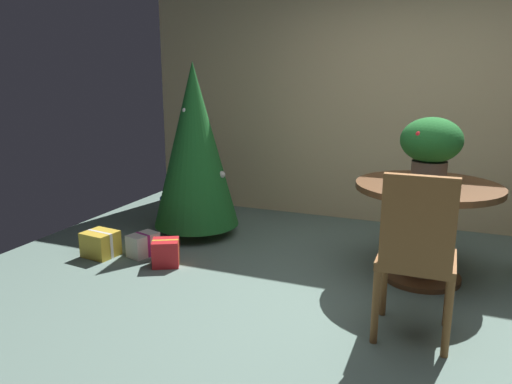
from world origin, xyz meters
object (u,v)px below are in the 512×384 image
at_px(holiday_tree, 195,145).
at_px(gift_box_gold, 101,244).
at_px(wooden_chair_near, 417,250).
at_px(gift_box_cream, 143,245).
at_px(round_dining_table, 426,216).
at_px(flower_vase, 431,145).
at_px(gift_box_red, 166,253).

relative_size(holiday_tree, gift_box_gold, 5.69).
bearing_deg(wooden_chair_near, holiday_tree, 149.26).
bearing_deg(gift_box_cream, round_dining_table, 9.77).
bearing_deg(flower_vase, holiday_tree, 172.03).
bearing_deg(wooden_chair_near, gift_box_red, 166.93).
relative_size(wooden_chair_near, gift_box_gold, 3.49).
bearing_deg(gift_box_gold, round_dining_table, 11.74).
height_order(gift_box_red, gift_box_gold, same).
height_order(wooden_chair_near, gift_box_red, wooden_chair_near).
distance_m(round_dining_table, wooden_chair_near, 0.98).
xyz_separation_m(flower_vase, gift_box_cream, (-2.29, -0.39, -0.95)).
height_order(round_dining_table, gift_box_red, round_dining_table).
bearing_deg(gift_box_red, gift_box_cream, 158.58).
xyz_separation_m(flower_vase, wooden_chair_near, (0.01, -0.98, -0.48)).
relative_size(round_dining_table, wooden_chair_near, 1.04).
height_order(holiday_tree, gift_box_red, holiday_tree).
bearing_deg(wooden_chair_near, gift_box_cream, 165.76).
bearing_deg(wooden_chair_near, gift_box_gold, 170.70).
distance_m(gift_box_red, gift_box_gold, 0.65).
relative_size(round_dining_table, holiday_tree, 0.64).
bearing_deg(gift_box_cream, gift_box_red, -21.42).
height_order(holiday_tree, gift_box_cream, holiday_tree).
bearing_deg(gift_box_cream, flower_vase, 9.70).
relative_size(gift_box_cream, gift_box_gold, 0.99).
xyz_separation_m(holiday_tree, gift_box_cream, (-0.16, -0.69, -0.79)).
distance_m(flower_vase, gift_box_cream, 2.51).
bearing_deg(holiday_tree, gift_box_cream, -102.73).
relative_size(round_dining_table, flower_vase, 2.16).
height_order(round_dining_table, gift_box_cream, round_dining_table).
xyz_separation_m(wooden_chair_near, gift_box_red, (-1.99, 0.46, -0.46)).
bearing_deg(gift_box_gold, gift_box_cream, 24.31).
bearing_deg(holiday_tree, gift_box_red, -79.31).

